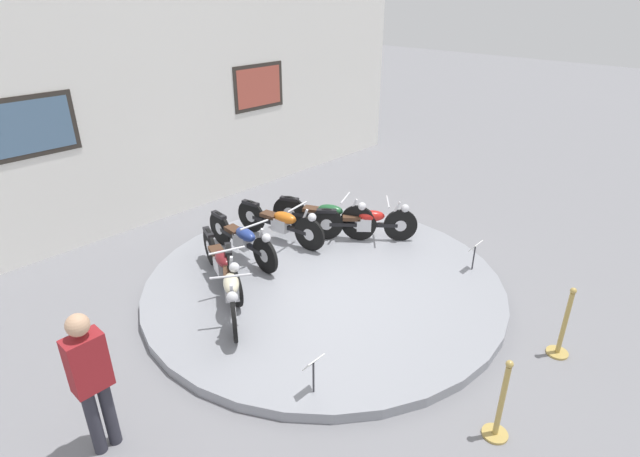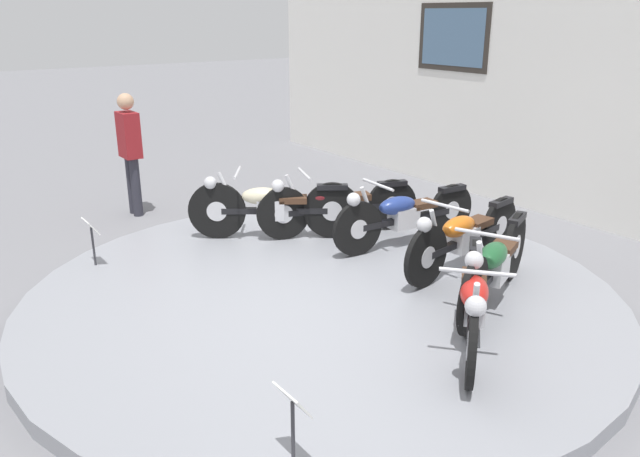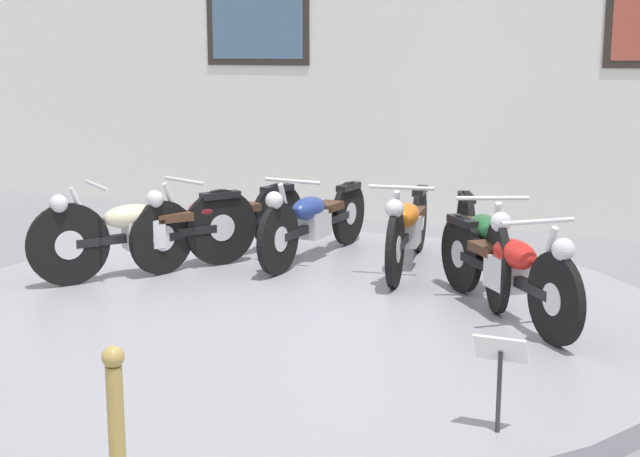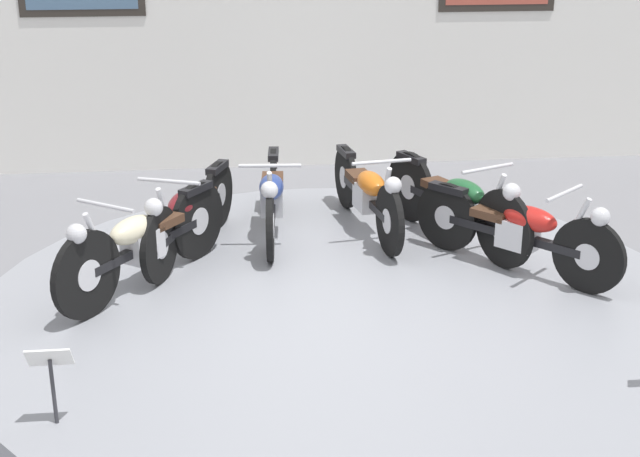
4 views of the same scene
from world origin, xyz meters
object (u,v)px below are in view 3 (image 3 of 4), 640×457
(motorcycle_blue, at_px, (314,219))
(info_placard_front_centre, at_px, (500,362))
(motorcycle_red, at_px, (507,266))
(motorcycle_orange, at_px, (408,226))
(motorcycle_green, at_px, (481,240))
(motorcycle_maroon, at_px, (219,220))
(motorcycle_cream, at_px, (143,229))

(motorcycle_blue, height_order, info_placard_front_centre, motorcycle_blue)
(motorcycle_red, bearing_deg, motorcycle_blue, 150.96)
(motorcycle_orange, bearing_deg, motorcycle_green, -28.99)
(motorcycle_maroon, distance_m, motorcycle_green, 2.37)
(motorcycle_cream, xyz_separation_m, motorcycle_green, (2.71, 0.69, -0.00))
(motorcycle_maroon, xyz_separation_m, motorcycle_blue, (0.74, 0.41, -0.01))
(motorcycle_cream, xyz_separation_m, motorcycle_blue, (1.08, 1.10, -0.02))
(motorcycle_green, height_order, motorcycle_red, motorcycle_green)
(motorcycle_cream, relative_size, motorcycle_orange, 0.86)
(motorcycle_cream, bearing_deg, motorcycle_green, 14.21)
(motorcycle_cream, relative_size, motorcycle_maroon, 0.90)
(motorcycle_orange, xyz_separation_m, motorcycle_green, (0.74, -0.41, 0.02))
(motorcycle_maroon, distance_m, info_placard_front_centre, 4.07)
(motorcycle_green, bearing_deg, motorcycle_orange, 151.01)
(motorcycle_maroon, bearing_deg, motorcycle_orange, 14.22)
(motorcycle_orange, distance_m, motorcycle_green, 0.85)
(motorcycle_cream, height_order, motorcycle_blue, motorcycle_cream)
(motorcycle_blue, height_order, motorcycle_orange, motorcycle_orange)
(motorcycle_red, bearing_deg, motorcycle_green, 116.75)
(motorcycle_cream, bearing_deg, motorcycle_red, -0.02)
(motorcycle_cream, relative_size, motorcycle_green, 0.90)
(motorcycle_maroon, height_order, motorcycle_orange, motorcycle_maroon)
(motorcycle_orange, height_order, info_placard_front_centre, motorcycle_orange)
(motorcycle_cream, distance_m, motorcycle_blue, 1.54)
(motorcycle_maroon, bearing_deg, motorcycle_blue, 29.09)
(motorcycle_maroon, relative_size, motorcycle_green, 1.00)
(motorcycle_cream, relative_size, info_placard_front_centre, 3.29)
(motorcycle_maroon, height_order, motorcycle_blue, motorcycle_maroon)
(motorcycle_cream, bearing_deg, motorcycle_orange, 29.08)
(motorcycle_blue, xyz_separation_m, motorcycle_red, (1.97, -1.10, -0.00))
(motorcycle_green, distance_m, motorcycle_red, 0.77)
(motorcycle_green, distance_m, info_placard_front_centre, 2.75)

